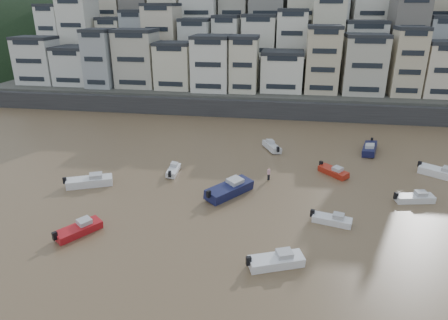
% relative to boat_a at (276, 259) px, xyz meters
% --- Properties ---
extents(sea_strip, '(340.00, 340.00, 0.00)m').
position_rel_boat_a_xyz_m(sea_strip, '(-122.94, 129.76, -0.73)').
color(sea_strip, '#435860').
rests_on(sea_strip, ground).
extents(harbor_wall, '(140.00, 3.00, 3.50)m').
position_rel_boat_a_xyz_m(harbor_wall, '(-2.94, 49.76, 1.01)').
color(harbor_wall, '#38383A').
rests_on(harbor_wall, ground).
extents(hillside, '(141.04, 66.00, 50.00)m').
position_rel_boat_a_xyz_m(hillside, '(1.80, 89.60, 12.27)').
color(hillside, '#4C4C47').
rests_on(hillside, ground).
extents(headland, '(216.00, 135.00, 53.33)m').
position_rel_boat_a_xyz_m(headland, '(-107.94, 119.76, -0.72)').
color(headland, black).
rests_on(headland, ground).
extents(boat_a, '(5.68, 3.67, 1.48)m').
position_rel_boat_a_xyz_m(boat_a, '(0.00, 0.00, 0.00)').
color(boat_a, white).
rests_on(boat_a, ground).
extents(boat_b, '(4.68, 2.53, 1.22)m').
position_rel_boat_a_xyz_m(boat_b, '(5.55, 8.42, -0.13)').
color(boat_b, white).
rests_on(boat_b, ground).
extents(boat_c, '(6.16, 7.29, 1.98)m').
position_rel_boat_a_xyz_m(boat_c, '(-6.23, 13.38, 0.25)').
color(boat_c, '#161A45').
rests_on(boat_c, ground).
extents(boat_d, '(5.08, 2.55, 1.33)m').
position_rel_boat_a_xyz_m(boat_d, '(15.59, 15.13, -0.08)').
color(boat_d, silver).
rests_on(boat_d, ground).
extents(boat_e, '(4.46, 4.60, 1.32)m').
position_rel_boat_a_xyz_m(boat_e, '(6.84, 21.67, -0.08)').
color(boat_e, '#A22213').
rests_on(boat_e, ground).
extents(boat_f, '(1.70, 4.49, 1.20)m').
position_rel_boat_a_xyz_m(boat_f, '(-14.83, 18.70, -0.14)').
color(boat_f, white).
rests_on(boat_f, ground).
extents(boat_g, '(6.06, 5.04, 1.64)m').
position_rel_boat_a_xyz_m(boat_g, '(21.09, 23.37, 0.08)').
color(boat_g, white).
rests_on(boat_g, ground).
extents(boat_h, '(3.72, 5.35, 1.40)m').
position_rel_boat_a_xyz_m(boat_h, '(-1.96, 30.42, -0.04)').
color(boat_h, silver).
rests_on(boat_h, ground).
extents(boat_i, '(3.55, 6.55, 1.70)m').
position_rel_boat_a_xyz_m(boat_i, '(13.25, 31.63, 0.11)').
color(boat_i, '#12153B').
rests_on(boat_i, ground).
extents(boat_j, '(4.23, 5.21, 1.40)m').
position_rel_boat_a_xyz_m(boat_j, '(-19.94, 2.08, -0.04)').
color(boat_j, '#B0151C').
rests_on(boat_j, ground).
extents(boat_k, '(6.49, 4.40, 1.69)m').
position_rel_boat_a_xyz_m(boat_k, '(-24.33, 13.11, 0.11)').
color(boat_k, silver).
rests_on(boat_k, ground).
extents(person_pink, '(0.44, 0.44, 1.74)m').
position_rel_boat_a_xyz_m(person_pink, '(-1.76, 18.63, 0.13)').
color(person_pink, pink).
rests_on(person_pink, ground).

